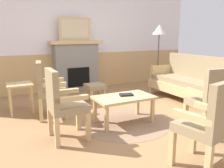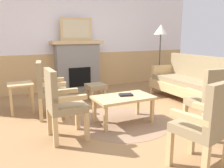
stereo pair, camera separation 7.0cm
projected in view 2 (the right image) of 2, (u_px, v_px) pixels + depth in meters
name	position (u px, v px, depth m)	size (l,w,h in m)	color
ground_plane	(121.00, 119.00, 3.91)	(14.00, 14.00, 0.00)	#997047
wall_back	(74.00, 39.00, 5.91)	(7.20, 0.14, 2.70)	white
fireplace	(77.00, 65.00, 5.83)	(1.30, 0.44, 1.28)	gray
framed_picture	(76.00, 29.00, 5.64)	(0.80, 0.04, 0.56)	tan
couch	(189.00, 82.00, 4.98)	(0.70, 1.80, 0.98)	tan
coffee_table	(123.00, 100.00, 3.70)	(0.96, 0.56, 0.44)	tan
round_rug	(123.00, 122.00, 3.78)	(1.54, 1.54, 0.01)	#896B51
book_on_table	(126.00, 95.00, 3.74)	(0.22, 0.14, 0.03)	black
footstool	(96.00, 87.00, 5.01)	(0.40, 0.40, 0.36)	tan
armchair_near_fireplace	(48.00, 87.00, 3.93)	(0.55, 0.55, 0.98)	tan
armchair_by_window_left	(61.00, 101.00, 3.08)	(0.49, 0.49, 0.98)	tan
armchair_front_left	(212.00, 99.00, 3.19)	(0.55, 0.55, 0.98)	tan
armchair_front_center	(207.00, 122.00, 2.33)	(0.57, 0.57, 0.98)	tan
side_table	(20.00, 89.00, 4.19)	(0.44, 0.44, 0.55)	tan
floor_lamp_by_couch	(161.00, 34.00, 5.88)	(0.36, 0.36, 1.68)	#332D28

